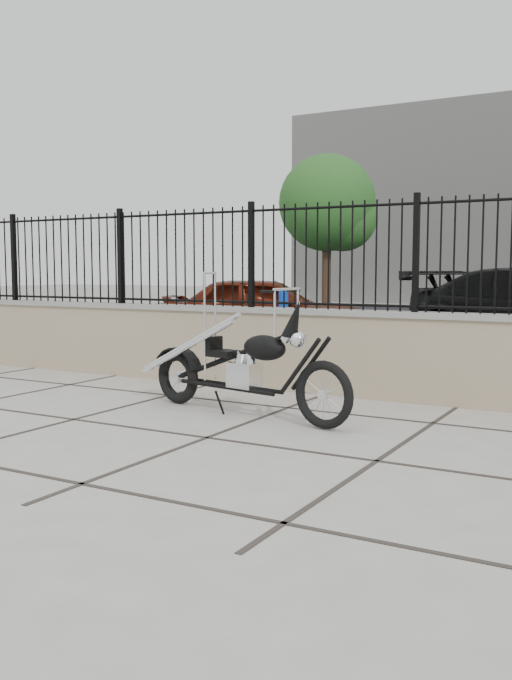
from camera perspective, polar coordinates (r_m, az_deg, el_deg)
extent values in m
plane|color=#99968E|center=(6.11, -3.92, -7.75)|extent=(90.00, 90.00, 0.00)
plane|color=black|center=(17.82, 18.75, 0.80)|extent=(30.00, 30.00, 0.00)
cube|color=gray|center=(8.20, 5.70, -0.93)|extent=(14.00, 0.36, 0.96)
cube|color=black|center=(8.15, 5.78, 6.64)|extent=(14.00, 0.08, 1.20)
imported|color=#51180B|center=(13.44, 0.74, 2.38)|extent=(4.11, 2.85, 1.30)
cylinder|color=blue|center=(10.33, 2.18, 0.95)|extent=(0.15, 0.15, 1.14)
cylinder|color=#382619|center=(23.56, 5.60, 5.73)|extent=(0.29, 0.29, 2.91)
sphere|color=#265D22|center=(23.67, 5.66, 11.14)|extent=(3.11, 3.11, 3.11)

